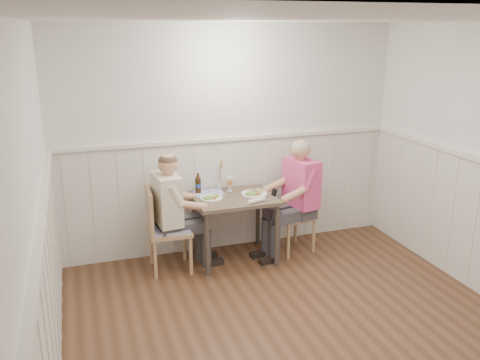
{
  "coord_description": "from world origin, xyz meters",
  "views": [
    {
      "loc": [
        -1.71,
        -3.21,
        2.55
      ],
      "look_at": [
        -0.09,
        1.64,
        1.0
      ],
      "focal_mm": 38.0,
      "sensor_mm": 36.0,
      "label": 1
    }
  ],
  "objects_px": {
    "chair_left": "(164,227)",
    "man_in_pink": "(298,205)",
    "grass_vase": "(219,176)",
    "dining_table": "(234,205)",
    "diner_cream": "(171,222)",
    "chair_right": "(297,211)",
    "beer_bottle": "(198,184)"
  },
  "relations": [
    {
      "from": "chair_right",
      "to": "diner_cream",
      "type": "bearing_deg",
      "value": -177.58
    },
    {
      "from": "diner_cream",
      "to": "beer_bottle",
      "type": "xyz_separation_m",
      "value": [
        0.37,
        0.28,
        0.3
      ]
    },
    {
      "from": "man_in_pink",
      "to": "beer_bottle",
      "type": "relative_size",
      "value": 5.84
    },
    {
      "from": "grass_vase",
      "to": "man_in_pink",
      "type": "bearing_deg",
      "value": -21.24
    },
    {
      "from": "beer_bottle",
      "to": "grass_vase",
      "type": "height_order",
      "value": "grass_vase"
    },
    {
      "from": "man_in_pink",
      "to": "beer_bottle",
      "type": "xyz_separation_m",
      "value": [
        -1.1,
        0.28,
        0.28
      ]
    },
    {
      "from": "beer_bottle",
      "to": "grass_vase",
      "type": "xyz_separation_m",
      "value": [
        0.26,
        0.04,
        0.06
      ]
    },
    {
      "from": "man_in_pink",
      "to": "diner_cream",
      "type": "bearing_deg",
      "value": -180.0
    },
    {
      "from": "diner_cream",
      "to": "grass_vase",
      "type": "bearing_deg",
      "value": 27.45
    },
    {
      "from": "chair_right",
      "to": "man_in_pink",
      "type": "bearing_deg",
      "value": -108.2
    },
    {
      "from": "chair_right",
      "to": "chair_left",
      "type": "distance_m",
      "value": 1.57
    },
    {
      "from": "dining_table",
      "to": "beer_bottle",
      "type": "relative_size",
      "value": 3.78
    },
    {
      "from": "dining_table",
      "to": "beer_bottle",
      "type": "xyz_separation_m",
      "value": [
        -0.35,
        0.25,
        0.21
      ]
    },
    {
      "from": "chair_left",
      "to": "man_in_pink",
      "type": "height_order",
      "value": "man_in_pink"
    },
    {
      "from": "dining_table",
      "to": "chair_right",
      "type": "distance_m",
      "value": 0.79
    },
    {
      "from": "diner_cream",
      "to": "beer_bottle",
      "type": "bearing_deg",
      "value": 37.47
    },
    {
      "from": "man_in_pink",
      "to": "chair_right",
      "type": "bearing_deg",
      "value": 71.8
    },
    {
      "from": "beer_bottle",
      "to": "dining_table",
      "type": "bearing_deg",
      "value": -35.69
    },
    {
      "from": "chair_right",
      "to": "beer_bottle",
      "type": "height_order",
      "value": "beer_bottle"
    },
    {
      "from": "beer_bottle",
      "to": "chair_left",
      "type": "bearing_deg",
      "value": -148.91
    },
    {
      "from": "chair_right",
      "to": "beer_bottle",
      "type": "relative_size",
      "value": 3.81
    },
    {
      "from": "dining_table",
      "to": "grass_vase",
      "type": "distance_m",
      "value": 0.41
    },
    {
      "from": "chair_left",
      "to": "man_in_pink",
      "type": "relative_size",
      "value": 0.68
    },
    {
      "from": "chair_right",
      "to": "beer_bottle",
      "type": "bearing_deg",
      "value": 168.86
    },
    {
      "from": "man_in_pink",
      "to": "grass_vase",
      "type": "height_order",
      "value": "man_in_pink"
    },
    {
      "from": "chair_right",
      "to": "diner_cream",
      "type": "relative_size",
      "value": 0.67
    },
    {
      "from": "dining_table",
      "to": "diner_cream",
      "type": "xyz_separation_m",
      "value": [
        -0.72,
        -0.04,
        -0.09
      ]
    },
    {
      "from": "man_in_pink",
      "to": "diner_cream",
      "type": "height_order",
      "value": "man_in_pink"
    },
    {
      "from": "dining_table",
      "to": "man_in_pink",
      "type": "distance_m",
      "value": 0.76
    },
    {
      "from": "dining_table",
      "to": "diner_cream",
      "type": "height_order",
      "value": "diner_cream"
    },
    {
      "from": "dining_table",
      "to": "man_in_pink",
      "type": "height_order",
      "value": "man_in_pink"
    },
    {
      "from": "man_in_pink",
      "to": "diner_cream",
      "type": "xyz_separation_m",
      "value": [
        -1.47,
        -0.0,
        -0.02
      ]
    }
  ]
}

